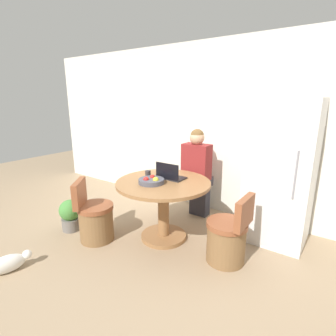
{
  "coord_description": "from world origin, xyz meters",
  "views": [
    {
      "loc": [
        1.9,
        -2.3,
        1.78
      ],
      "look_at": [
        0.07,
        0.28,
        0.93
      ],
      "focal_mm": 28.0,
      "sensor_mm": 36.0,
      "label": 1
    }
  ],
  "objects": [
    {
      "name": "coffee_cup",
      "position": [
        -0.19,
        0.2,
        0.82
      ],
      "size": [
        0.07,
        0.07,
        0.09
      ],
      "color": "#383333",
      "rests_on": "dining_table"
    },
    {
      "name": "refrigerator",
      "position": [
        1.25,
        1.02,
        0.89
      ],
      "size": [
        0.74,
        0.72,
        1.78
      ],
      "color": "white",
      "rests_on": "ground_plane"
    },
    {
      "name": "potted_plant",
      "position": [
        -1.1,
        -0.38,
        0.23
      ],
      "size": [
        0.29,
        0.29,
        0.44
      ],
      "color": "slate",
      "rests_on": "ground_plane"
    },
    {
      "name": "fruit_bowl",
      "position": [
        0.01,
        0.03,
        0.81
      ],
      "size": [
        0.31,
        0.31,
        0.1
      ],
      "color": "#4C4C56",
      "rests_on": "dining_table"
    },
    {
      "name": "chair_right_side",
      "position": [
        0.95,
        0.18,
        0.28
      ],
      "size": [
        0.45,
        0.45,
        0.8
      ],
      "rotation": [
        0.0,
        0.0,
        -1.57
      ],
      "color": "brown",
      "rests_on": "ground_plane"
    },
    {
      "name": "dining_table",
      "position": [
        0.07,
        0.18,
        0.55
      ],
      "size": [
        1.17,
        1.17,
        0.78
      ],
      "color": "olive",
      "rests_on": "ground_plane"
    },
    {
      "name": "person_seated",
      "position": [
        0.11,
        0.99,
        0.75
      ],
      "size": [
        0.4,
        0.37,
        1.35
      ],
      "rotation": [
        0.0,
        0.0,
        3.14
      ],
      "color": "#2D2D38",
      "rests_on": "ground_plane"
    },
    {
      "name": "cat",
      "position": [
        -0.85,
        -1.32,
        0.1
      ],
      "size": [
        0.24,
        0.47,
        0.19
      ],
      "rotation": [
        0.0,
        0.0,
        1.31
      ],
      "color": "white",
      "rests_on": "ground_plane"
    },
    {
      "name": "laptop",
      "position": [
        0.09,
        0.31,
        0.82
      ],
      "size": [
        0.34,
        0.22,
        0.22
      ],
      "rotation": [
        0.0,
        0.0,
        3.14
      ],
      "color": "#232328",
      "rests_on": "dining_table"
    },
    {
      "name": "chair_near_left_corner",
      "position": [
        -0.62,
        -0.36,
        0.28
      ],
      "size": [
        0.52,
        0.52,
        0.8
      ],
      "rotation": [
        0.0,
        0.0,
        2.23
      ],
      "color": "brown",
      "rests_on": "ground_plane"
    },
    {
      "name": "ground_plane",
      "position": [
        0.0,
        0.0,
        0.0
      ],
      "size": [
        12.0,
        12.0,
        0.0
      ],
      "primitive_type": "plane",
      "color": "#9E8466"
    },
    {
      "name": "wall_back",
      "position": [
        0.0,
        1.42,
        1.3
      ],
      "size": [
        7.0,
        0.06,
        2.6
      ],
      "color": "silver",
      "rests_on": "ground_plane"
    }
  ]
}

